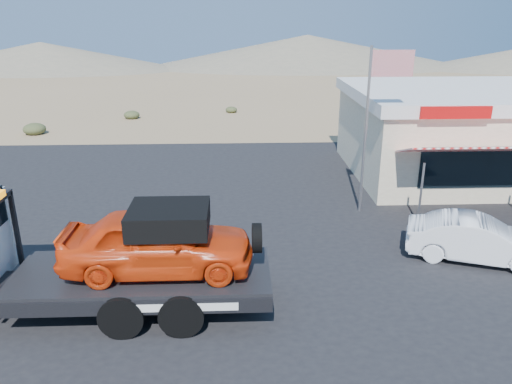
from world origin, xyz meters
TOP-DOWN VIEW (x-y plane):
  - ground at (0.00, 0.00)m, footprint 120.00×120.00m
  - asphalt_lot at (2.00, 3.00)m, footprint 32.00×24.00m
  - tow_truck at (-3.93, -1.77)m, footprint 8.98×2.66m
  - white_sedan at (7.24, 0.45)m, footprint 4.29×2.71m
  - jerky_store at (10.50, 8.97)m, footprint 10.40×9.97m
  - flagpole at (4.93, 4.50)m, footprint 1.55×0.10m
  - distant_hills at (-9.77, 55.14)m, footprint 126.00×48.00m

SIDE VIEW (x-z plane):
  - ground at x=0.00m, z-range 0.00..0.00m
  - asphalt_lot at x=2.00m, z-range 0.00..0.02m
  - white_sedan at x=7.24m, z-range 0.02..1.36m
  - tow_truck at x=-3.93m, z-range 0.11..3.12m
  - distant_hills at x=-9.77m, z-range -0.21..3.99m
  - jerky_store at x=10.50m, z-range 0.04..3.94m
  - flagpole at x=4.93m, z-range 0.76..6.76m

